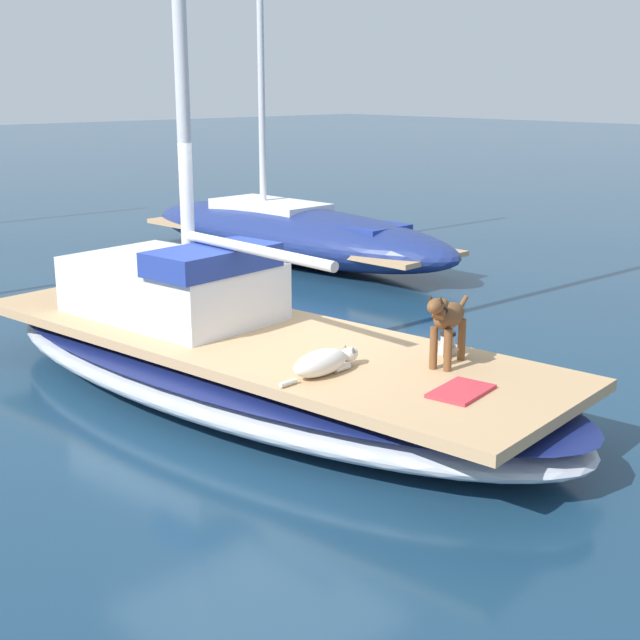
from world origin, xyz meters
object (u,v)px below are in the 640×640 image
at_px(sailboat_main, 253,366).
at_px(deck_winch, 447,343).
at_px(dog_white, 323,362).
at_px(deck_towel, 461,391).
at_px(moored_boat_starboard_side, 292,231).
at_px(dog_brown, 447,320).

distance_m(sailboat_main, deck_winch, 2.00).
bearing_deg(dog_white, deck_winch, -15.29).
xyz_separation_m(sailboat_main, dog_white, (-0.31, -1.38, 0.43)).
height_order(sailboat_main, deck_towel, deck_towel).
height_order(dog_white, moored_boat_starboard_side, moored_boat_starboard_side).
distance_m(deck_winch, moored_boat_starboard_side, 7.92).
xyz_separation_m(dog_brown, deck_winch, (0.29, 0.22, -0.32)).
relative_size(sailboat_main, dog_white, 7.86).
xyz_separation_m(sailboat_main, moored_boat_starboard_side, (4.94, 5.12, 0.19)).
xyz_separation_m(dog_brown, moored_boat_starboard_side, (4.29, 7.06, -0.56)).
bearing_deg(deck_towel, dog_white, 114.22).
bearing_deg(moored_boat_starboard_side, deck_winch, -120.31).
xyz_separation_m(deck_winch, deck_towel, (-0.75, -0.76, -0.08)).
relative_size(deck_towel, moored_boat_starboard_side, 0.08).
bearing_deg(dog_white, deck_towel, -65.78).
bearing_deg(deck_towel, deck_winch, 45.43).
bearing_deg(moored_boat_starboard_side, dog_white, -128.90).
bearing_deg(deck_winch, dog_white, 164.71).
bearing_deg(dog_brown, deck_towel, -130.26).
height_order(sailboat_main, moored_boat_starboard_side, moored_boat_starboard_side).
xyz_separation_m(dog_white, deck_winch, (1.25, -0.34, -0.01)).
relative_size(sailboat_main, moored_boat_starboard_side, 1.02).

